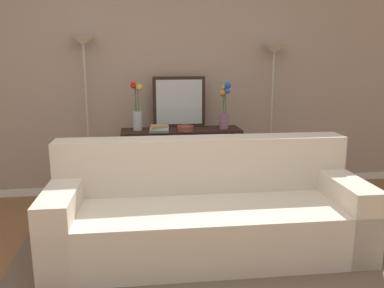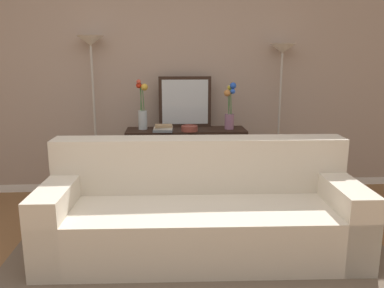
{
  "view_description": "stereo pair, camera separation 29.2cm",
  "coord_description": "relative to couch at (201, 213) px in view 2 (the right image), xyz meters",
  "views": [
    {
      "loc": [
        -0.18,
        -2.1,
        1.54
      ],
      "look_at": [
        0.35,
        1.37,
        0.76
      ],
      "focal_mm": 36.31,
      "sensor_mm": 36.0,
      "label": 1
    },
    {
      "loc": [
        0.11,
        -2.14,
        1.54
      ],
      "look_at": [
        0.35,
        1.37,
        0.76
      ],
      "focal_mm": 36.31,
      "sensor_mm": 36.0,
      "label": 2
    }
  ],
  "objects": [
    {
      "name": "back_wall",
      "position": [
        -0.38,
        1.58,
        1.0
      ],
      "size": [
        12.0,
        0.15,
        2.62
      ],
      "color": "white",
      "rests_on": "ground"
    },
    {
      "name": "area_rug",
      "position": [
        -0.0,
        -0.16,
        -0.31
      ],
      "size": [
        3.04,
        1.91,
        0.01
      ],
      "color": "brown",
      "rests_on": "ground"
    },
    {
      "name": "couch",
      "position": [
        0.0,
        0.0,
        0.0
      ],
      "size": [
        2.49,
        0.99,
        0.88
      ],
      "color": "beige",
      "rests_on": "ground"
    },
    {
      "name": "console_table",
      "position": [
        -0.05,
        1.2,
        0.23
      ],
      "size": [
        1.29,
        0.36,
        0.78
      ],
      "color": "black",
      "rests_on": "ground"
    },
    {
      "name": "floor_lamp_left",
      "position": [
        -1.05,
        1.35,
        1.07
      ],
      "size": [
        0.28,
        0.28,
        1.76
      ],
      "color": "#B7B2A8",
      "rests_on": "ground"
    },
    {
      "name": "floor_lamp_right",
      "position": [
        1.01,
        1.35,
        1.01
      ],
      "size": [
        0.28,
        0.28,
        1.69
      ],
      "color": "#B7B2A8",
      "rests_on": "ground"
    },
    {
      "name": "wall_mirror",
      "position": [
        -0.06,
        1.35,
        0.75
      ],
      "size": [
        0.58,
        0.02,
        0.56
      ],
      "color": "black",
      "rests_on": "console_table"
    },
    {
      "name": "vase_tall_flowers",
      "position": [
        -0.52,
        1.24,
        0.67
      ],
      "size": [
        0.13,
        0.1,
        0.54
      ],
      "color": "silver",
      "rests_on": "console_table"
    },
    {
      "name": "vase_short_flowers",
      "position": [
        0.42,
        1.18,
        0.68
      ],
      "size": [
        0.13,
        0.11,
        0.5
      ],
      "color": "gray",
      "rests_on": "console_table"
    },
    {
      "name": "fruit_bowl",
      "position": [
        -0.03,
        1.09,
        0.5
      ],
      "size": [
        0.18,
        0.18,
        0.06
      ],
      "color": "brown",
      "rests_on": "console_table"
    },
    {
      "name": "book_stack",
      "position": [
        -0.3,
        1.08,
        0.5
      ],
      "size": [
        0.22,
        0.16,
        0.07
      ],
      "color": "slate",
      "rests_on": "console_table"
    },
    {
      "name": "book_row_under_console",
      "position": [
        -0.38,
        1.2,
        -0.26
      ],
      "size": [
        0.41,
        0.17,
        0.13
      ],
      "color": "tan",
      "rests_on": "ground"
    }
  ]
}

